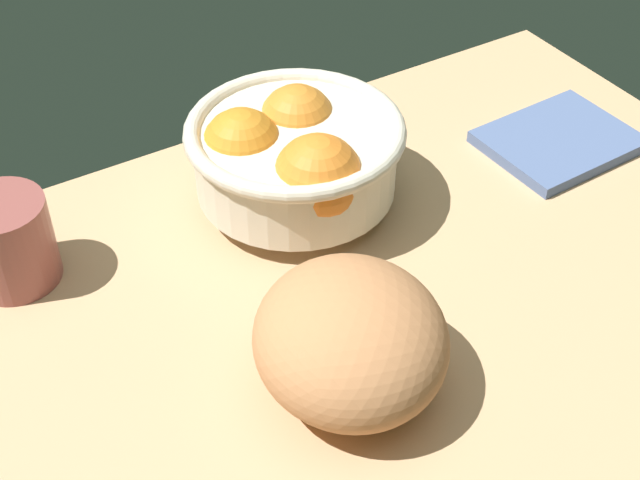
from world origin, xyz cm
name	(u,v)px	position (x,y,z in cm)	size (l,w,h in cm)	color
ground_plane	(385,290)	(0.00, 0.00, -1.50)	(83.40, 57.61, 3.00)	tan
fruit_bowl	(293,153)	(1.70, -13.65, 6.07)	(21.03, 21.03, 11.12)	beige
bread_loaf	(351,339)	(9.34, 8.42, 5.05)	(16.41, 15.15, 10.10)	tan
napkin_folded	(559,141)	(-27.49, -7.39, 0.64)	(15.34, 12.16, 1.29)	slate
mug	(6,240)	(28.47, -17.90, 4.18)	(8.01, 12.12, 8.35)	#964D48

